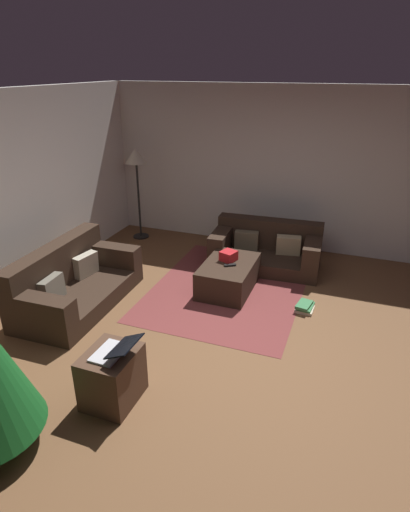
% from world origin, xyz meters
% --- Properties ---
extents(ground_plane, '(6.40, 6.40, 0.00)m').
position_xyz_m(ground_plane, '(0.00, 0.00, 0.00)').
color(ground_plane, brown).
extents(corner_partition, '(0.12, 6.40, 2.60)m').
position_xyz_m(corner_partition, '(3.14, 0.00, 1.30)').
color(corner_partition, silver).
rests_on(corner_partition, ground_plane).
extents(couch_left, '(1.82, 0.94, 0.77)m').
position_xyz_m(couch_left, '(0.22, 2.25, 0.29)').
color(couch_left, '#332319').
rests_on(couch_left, ground_plane).
extents(couch_right, '(0.93, 1.66, 0.67)m').
position_xyz_m(couch_right, '(2.24, 0.18, 0.27)').
color(couch_right, '#332319').
rests_on(couch_right, ground_plane).
extents(ottoman, '(1.00, 0.66, 0.39)m').
position_xyz_m(ottoman, '(1.29, 0.49, 0.20)').
color(ottoman, '#332319').
rests_on(ottoman, ground_plane).
extents(gift_box, '(0.25, 0.24, 0.13)m').
position_xyz_m(gift_box, '(1.37, 0.52, 0.46)').
color(gift_box, red).
rests_on(gift_box, ottoman).
extents(tv_remote, '(0.13, 0.16, 0.02)m').
position_xyz_m(tv_remote, '(1.21, 0.45, 0.40)').
color(tv_remote, black).
rests_on(tv_remote, ottoman).
extents(side_table, '(0.52, 0.44, 0.51)m').
position_xyz_m(side_table, '(-1.14, 0.83, 0.26)').
color(side_table, '#4C3323').
rests_on(side_table, ground_plane).
extents(laptop, '(0.35, 0.39, 0.18)m').
position_xyz_m(laptop, '(-1.14, 0.77, 0.57)').
color(laptop, silver).
rests_on(laptop, side_table).
extents(book_stack, '(0.31, 0.23, 0.10)m').
position_xyz_m(book_stack, '(1.08, -0.60, 0.05)').
color(book_stack, beige).
rests_on(book_stack, ground_plane).
extents(corner_lamp, '(0.36, 0.36, 1.58)m').
position_xyz_m(corner_lamp, '(2.60, 2.56, 1.34)').
color(corner_lamp, black).
rests_on(corner_lamp, ground_plane).
extents(area_rug, '(2.60, 2.00, 0.01)m').
position_xyz_m(area_rug, '(1.29, 0.49, 0.00)').
color(area_rug, brown).
rests_on(area_rug, ground_plane).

